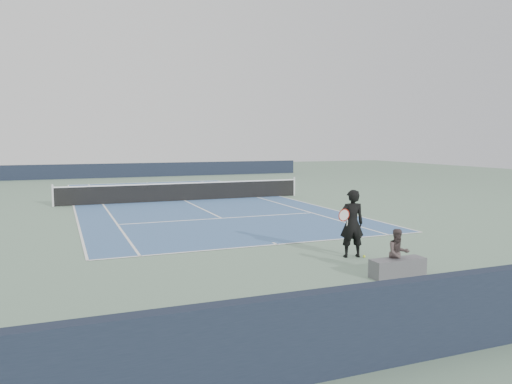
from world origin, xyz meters
name	(u,v)px	position (x,y,z in m)	size (l,w,h in m)	color
ground	(184,201)	(0.00, 0.00, 0.00)	(80.00, 80.00, 0.00)	slate
court_surface	(184,201)	(0.00, 0.00, 0.01)	(10.97, 23.77, 0.01)	#3B5D8C
tennis_net	(184,191)	(0.00, 0.00, 0.50)	(12.90, 0.10, 1.07)	silver
windscreen_far	(135,170)	(0.00, 17.88, 0.60)	(30.00, 0.25, 1.20)	black
windscreen_near	(488,308)	(0.00, -19.88, 0.60)	(30.00, 0.25, 1.20)	black
tennis_player	(352,223)	(1.24, -14.07, 0.93)	(0.85, 0.65, 1.85)	black
tennis_ball	(364,256)	(1.53, -14.27, 0.04)	(0.07, 0.07, 0.07)	#C9E42E
spectator_bench	(398,260)	(1.18, -16.16, 0.40)	(1.40, 0.66, 1.15)	#535257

